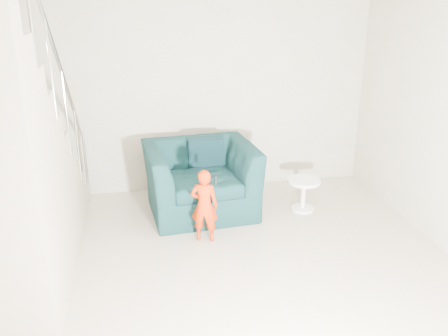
{
  "coord_description": "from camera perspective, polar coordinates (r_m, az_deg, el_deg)",
  "views": [
    {
      "loc": [
        -0.76,
        -3.73,
        2.7
      ],
      "look_at": [
        0.15,
        1.2,
        0.85
      ],
      "focal_mm": 38.0,
      "sensor_mm": 36.0,
      "label": 1
    }
  ],
  "objects": [
    {
      "name": "toddler",
      "position": [
        5.41,
        -2.39,
        -4.54
      ],
      "size": [
        0.36,
        0.29,
        0.87
      ],
      "primitive_type": "imported",
      "rotation": [
        0.0,
        0.0,
        2.86
      ],
      "color": "#9B2005",
      "rests_on": "floor"
    },
    {
      "name": "armchair",
      "position": [
        6.14,
        -2.83,
        -1.3
      ],
      "size": [
        1.47,
        1.31,
        0.89
      ],
      "primitive_type": "imported",
      "rotation": [
        0.0,
        0.0,
        0.09
      ],
      "color": "black",
      "rests_on": "floor"
    },
    {
      "name": "side_table",
      "position": [
        6.3,
        9.54,
        -2.57
      ],
      "size": [
        0.43,
        0.43,
        0.43
      ],
      "color": "white",
      "rests_on": "floor"
    },
    {
      "name": "cushion",
      "position": [
        6.37,
        -2.23,
        1.82
      ],
      "size": [
        0.47,
        0.23,
        0.47
      ],
      "primitive_type": "cube",
      "rotation": [
        0.21,
        0.0,
        0.0
      ],
      "color": "black",
      "rests_on": "armchair"
    },
    {
      "name": "staircase",
      "position": [
        4.79,
        -24.65,
        -3.17
      ],
      "size": [
        1.02,
        3.03,
        3.62
      ],
      "color": "#ADA089",
      "rests_on": "floor"
    },
    {
      "name": "phone",
      "position": [
        5.28,
        -1.03,
        -1.36
      ],
      "size": [
        0.02,
        0.05,
        0.1
      ],
      "primitive_type": "cube",
      "rotation": [
        0.0,
        0.0,
        -0.03
      ],
      "color": "black",
      "rests_on": "toddler"
    },
    {
      "name": "back_wall",
      "position": [
        6.66,
        -3.74,
        8.52
      ],
      "size": [
        5.0,
        0.0,
        5.0
      ],
      "primitive_type": "plane",
      "rotation": [
        1.57,
        0.0,
        0.0
      ],
      "color": "#A39A85",
      "rests_on": "floor"
    },
    {
      "name": "floor",
      "position": [
        4.67,
        0.9,
        -15.09
      ],
      "size": [
        5.5,
        5.5,
        0.0
      ],
      "primitive_type": "plane",
      "color": "tan",
      "rests_on": "ground"
    },
    {
      "name": "throw",
      "position": [
        6.08,
        -8.28,
        -0.58
      ],
      "size": [
        0.05,
        0.45,
        0.51
      ],
      "primitive_type": "cube",
      "color": "black",
      "rests_on": "armchair"
    }
  ]
}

